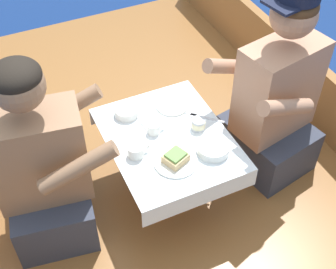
{
  "coord_description": "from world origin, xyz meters",
  "views": [
    {
      "loc": [
        -0.64,
        -1.42,
        2.19
      ],
      "look_at": [
        0.0,
        -0.04,
        0.66
      ],
      "focal_mm": 50.0,
      "sensor_mm": 36.0,
      "label": 1
    }
  ],
  "objects": [
    {
      "name": "utensil_fork_port",
      "position": [
        0.22,
        0.02,
        0.64
      ],
      "size": [
        0.13,
        0.13,
        0.0
      ],
      "rotation": [
        0.0,
        0.0,
        2.37
      ],
      "color": "silver",
      "rests_on": "cockpit_table"
    },
    {
      "name": "cockpit_table",
      "position": [
        0.0,
        -0.04,
        0.59
      ],
      "size": [
        0.55,
        0.68,
        0.4
      ],
      "color": "#B2B2B7",
      "rests_on": "boat_deck"
    },
    {
      "name": "plate_sandwich",
      "position": [
        -0.03,
        -0.19,
        0.65
      ],
      "size": [
        0.2,
        0.2,
        0.01
      ],
      "color": "silver",
      "rests_on": "cockpit_table"
    },
    {
      "name": "bowl_port_near",
      "position": [
        -0.12,
        0.19,
        0.66
      ],
      "size": [
        0.12,
        0.12,
        0.04
      ],
      "color": "silver",
      "rests_on": "cockpit_table"
    },
    {
      "name": "boat_deck",
      "position": [
        0.0,
        0.0,
        0.12
      ],
      "size": [
        2.07,
        3.6,
        0.24
      ],
      "primitive_type": "cube",
      "color": "brown",
      "rests_on": "ground_plane"
    },
    {
      "name": "utensil_spoon_port",
      "position": [
        -0.08,
        0.14,
        0.64
      ],
      "size": [
        0.04,
        0.17,
        0.01
      ],
      "rotation": [
        0.0,
        0.0,
        1.66
      ],
      "color": "silver",
      "rests_on": "cockpit_table"
    },
    {
      "name": "utensil_knife_starboard",
      "position": [
        0.16,
        0.05,
        0.64
      ],
      "size": [
        0.06,
        0.17,
        0.0
      ],
      "rotation": [
        0.0,
        0.0,
        1.88
      ],
      "color": "silver",
      "rests_on": "cockpit_table"
    },
    {
      "name": "person_port",
      "position": [
        -0.58,
        0.02,
        0.63
      ],
      "size": [
        0.57,
        0.51,
        0.97
      ],
      "rotation": [
        0.0,
        0.0,
        -0.16
      ],
      "color": "#333847",
      "rests_on": "boat_deck"
    },
    {
      "name": "plate_bread",
      "position": [
        0.11,
        0.16,
        0.65
      ],
      "size": [
        0.17,
        0.17,
        0.01
      ],
      "color": "silver",
      "rests_on": "cockpit_table"
    },
    {
      "name": "sandwich",
      "position": [
        -0.03,
        -0.19,
        0.67
      ],
      "size": [
        0.12,
        0.12,
        0.05
      ],
      "rotation": [
        0.0,
        0.0,
        0.39
      ],
      "color": "#E0BC7F",
      "rests_on": "plate_sandwich"
    },
    {
      "name": "bowl_starboard_near",
      "position": [
        0.15,
        -0.2,
        0.66
      ],
      "size": [
        0.15,
        0.15,
        0.04
      ],
      "color": "silver",
      "rests_on": "cockpit_table"
    },
    {
      "name": "coffee_cup_starboard",
      "position": [
        -0.04,
        0.02,
        0.67
      ],
      "size": [
        0.09,
        0.06,
        0.05
      ],
      "color": "silver",
      "rests_on": "cockpit_table"
    },
    {
      "name": "coffee_cup_port",
      "position": [
        -0.18,
        -0.08,
        0.67
      ],
      "size": [
        0.1,
        0.07,
        0.06
      ],
      "color": "silver",
      "rests_on": "cockpit_table"
    },
    {
      "name": "person_starboard",
      "position": [
        0.58,
        -0.05,
        0.67
      ],
      "size": [
        0.58,
        0.52,
        1.05
      ],
      "rotation": [
        0.0,
        0.0,
        3.34
      ],
      "color": "#333847",
      "rests_on": "boat_deck"
    },
    {
      "name": "ground_plane",
      "position": [
        0.0,
        0.0,
        0.0
      ],
      "size": [
        60.0,
        60.0,
        0.0
      ],
      "primitive_type": "plane",
      "color": "navy"
    },
    {
      "name": "gunwale_starboard",
      "position": [
        1.01,
        0.0,
        0.43
      ],
      "size": [
        0.06,
        3.6,
        0.39
      ],
      "primitive_type": "cube",
      "color": "#936033",
      "rests_on": "boat_deck"
    },
    {
      "name": "tin_can",
      "position": [
        0.16,
        -0.04,
        0.67
      ],
      "size": [
        0.07,
        0.07,
        0.05
      ],
      "color": "silver",
      "rests_on": "cockpit_table"
    }
  ]
}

